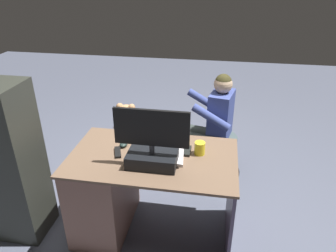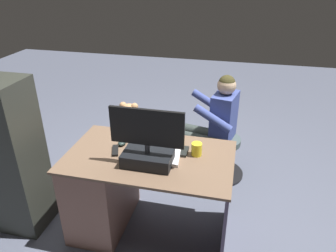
% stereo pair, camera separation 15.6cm
% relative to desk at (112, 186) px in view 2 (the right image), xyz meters
% --- Properties ---
extents(ground_plane, '(10.00, 10.00, 0.00)m').
position_rel_desk_xyz_m(ground_plane, '(-0.33, -0.41, -0.38)').
color(ground_plane, '#505566').
extents(desk, '(1.25, 0.74, 0.73)m').
position_rel_desk_xyz_m(desk, '(0.00, 0.00, 0.00)').
color(desk, brown).
rests_on(desk, ground_plane).
extents(monitor, '(0.52, 0.21, 0.43)m').
position_rel_desk_xyz_m(monitor, '(-0.35, 0.11, 0.48)').
color(monitor, black).
rests_on(monitor, desk).
extents(keyboard, '(0.42, 0.14, 0.02)m').
position_rel_desk_xyz_m(keyboard, '(-0.39, -0.10, 0.35)').
color(keyboard, black).
rests_on(keyboard, desk).
extents(computer_mouse, '(0.06, 0.10, 0.04)m').
position_rel_desk_xyz_m(computer_mouse, '(-0.07, -0.11, 0.36)').
color(computer_mouse, '#1F2D2A').
rests_on(computer_mouse, desk).
extents(cup, '(0.08, 0.08, 0.10)m').
position_rel_desk_xyz_m(cup, '(-0.67, -0.09, 0.39)').
color(cup, yellow).
rests_on(cup, desk).
extents(tv_remote, '(0.09, 0.16, 0.02)m').
position_rel_desk_xyz_m(tv_remote, '(-0.06, 0.01, 0.35)').
color(tv_remote, black).
rests_on(tv_remote, desk).
extents(notebook_binder, '(0.25, 0.32, 0.02)m').
position_rel_desk_xyz_m(notebook_binder, '(-0.45, -0.03, 0.36)').
color(notebook_binder, silver).
rests_on(notebook_binder, desk).
extents(office_chair_teddy, '(0.46, 0.46, 0.43)m').
position_rel_desk_xyz_m(office_chair_teddy, '(0.09, -0.74, -0.12)').
color(office_chair_teddy, black).
rests_on(office_chair_teddy, ground_plane).
extents(teddy_bear, '(0.26, 0.26, 0.38)m').
position_rel_desk_xyz_m(teddy_bear, '(0.09, -0.75, 0.22)').
color(teddy_bear, tan).
rests_on(teddy_bear, office_chair_teddy).
extents(visitor_chair, '(0.50, 0.50, 0.43)m').
position_rel_desk_xyz_m(visitor_chair, '(-0.81, -0.93, -0.15)').
color(visitor_chair, black).
rests_on(visitor_chair, ground_plane).
extents(person, '(0.60, 0.54, 1.09)m').
position_rel_desk_xyz_m(person, '(-0.72, -0.91, 0.25)').
color(person, '#3E4C90').
rests_on(person, ground_plane).
extents(equipment_rack, '(0.44, 0.36, 1.29)m').
position_rel_desk_xyz_m(equipment_rack, '(0.76, 0.16, 0.26)').
color(equipment_rack, '#2E3029').
rests_on(equipment_rack, ground_plane).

